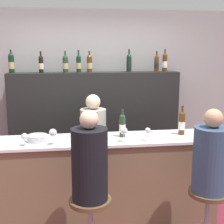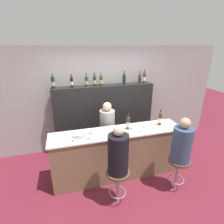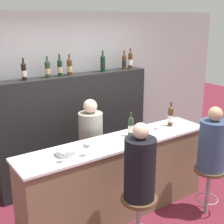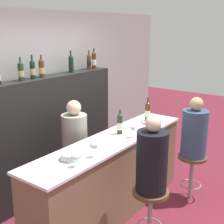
{
  "view_description": "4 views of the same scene",
  "coord_description": "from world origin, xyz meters",
  "px_view_note": "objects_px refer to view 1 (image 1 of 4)",
  "views": [
    {
      "loc": [
        -0.38,
        -3.1,
        2.02
      ],
      "look_at": [
        0.09,
        0.22,
        1.35
      ],
      "focal_mm": 50.0,
      "sensor_mm": 36.0,
      "label": 1
    },
    {
      "loc": [
        -0.93,
        -2.63,
        2.61
      ],
      "look_at": [
        -0.14,
        0.17,
        1.48
      ],
      "focal_mm": 28.0,
      "sensor_mm": 36.0,
      "label": 2
    },
    {
      "loc": [
        -2.11,
        -2.67,
        2.5
      ],
      "look_at": [
        -0.16,
        0.17,
        1.46
      ],
      "focal_mm": 50.0,
      "sensor_mm": 36.0,
      "label": 3
    },
    {
      "loc": [
        -2.89,
        -1.86,
        2.37
      ],
      "look_at": [
        -0.03,
        0.24,
        1.39
      ],
      "focal_mm": 50.0,
      "sensor_mm": 36.0,
      "label": 4
    }
  ],
  "objects_px": {
    "wine_bottle_counter_1": "(182,123)",
    "bartender": "(94,154)",
    "wine_bottle_backbar_5": "(129,63)",
    "bar_stool_left": "(90,212)",
    "wine_glass_3": "(148,131)",
    "wine_bottle_backbar_0": "(11,63)",
    "wine_bottle_counter_0": "(122,125)",
    "wine_bottle_backbar_4": "(90,63)",
    "wine_bottle_backbar_7": "(165,62)",
    "wine_glass_2": "(124,131)",
    "bar_stool_right": "(208,204)",
    "guest_seated_right": "(211,157)",
    "wine_bottle_backbar_2": "(65,64)",
    "guest_seated_left": "(90,162)",
    "wine_bottle_backbar_1": "(41,64)",
    "metal_bowl": "(37,138)",
    "wine_bottle_backbar_3": "(79,63)",
    "wine_bottle_backbar_6": "(157,63)",
    "wine_glass_0": "(24,137)",
    "wine_glass_1": "(53,133)"
  },
  "relations": [
    {
      "from": "wine_bottle_backbar_1",
      "to": "bar_stool_left",
      "type": "bearing_deg",
      "value": -73.2
    },
    {
      "from": "wine_bottle_backbar_6",
      "to": "guest_seated_right",
      "type": "xyz_separation_m",
      "value": [
        0.05,
        -1.79,
        -0.82
      ]
    },
    {
      "from": "bar_stool_left",
      "to": "guest_seated_left",
      "type": "distance_m",
      "value": 0.5
    },
    {
      "from": "wine_bottle_backbar_4",
      "to": "wine_bottle_backbar_6",
      "type": "xyz_separation_m",
      "value": [
        0.99,
        0.0,
        -0.0
      ]
    },
    {
      "from": "wine_glass_3",
      "to": "bar_stool_right",
      "type": "height_order",
      "value": "wine_glass_3"
    },
    {
      "from": "wine_glass_2",
      "to": "guest_seated_left",
      "type": "xyz_separation_m",
      "value": [
        -0.41,
        -0.51,
        -0.14
      ]
    },
    {
      "from": "wine_bottle_backbar_0",
      "to": "wine_bottle_backbar_5",
      "type": "xyz_separation_m",
      "value": [
        1.65,
        -0.0,
        -0.01
      ]
    },
    {
      "from": "wine_glass_3",
      "to": "wine_bottle_backbar_0",
      "type": "bearing_deg",
      "value": 141.37
    },
    {
      "from": "guest_seated_left",
      "to": "guest_seated_right",
      "type": "bearing_deg",
      "value": 0.0
    },
    {
      "from": "wine_glass_2",
      "to": "wine_glass_3",
      "type": "distance_m",
      "value": 0.26
    },
    {
      "from": "wine_bottle_backbar_4",
      "to": "bar_stool_left",
      "type": "height_order",
      "value": "wine_bottle_backbar_4"
    },
    {
      "from": "wine_bottle_backbar_1",
      "to": "wine_glass_2",
      "type": "bearing_deg",
      "value": -53.64
    },
    {
      "from": "bar_stool_left",
      "to": "wine_bottle_backbar_2",
      "type": "bearing_deg",
      "value": 96.53
    },
    {
      "from": "wine_bottle_counter_0",
      "to": "bar_stool_right",
      "type": "relative_size",
      "value": 0.49
    },
    {
      "from": "wine_glass_2",
      "to": "guest_seated_right",
      "type": "height_order",
      "value": "guest_seated_right"
    },
    {
      "from": "guest_seated_right",
      "to": "wine_bottle_backbar_5",
      "type": "bearing_deg",
      "value": 104.39
    },
    {
      "from": "wine_glass_2",
      "to": "bartender",
      "type": "bearing_deg",
      "value": 110.92
    },
    {
      "from": "wine_bottle_backbar_7",
      "to": "wine_glass_3",
      "type": "bearing_deg",
      "value": -114.0
    },
    {
      "from": "wine_bottle_counter_0",
      "to": "wine_bottle_counter_1",
      "type": "xyz_separation_m",
      "value": [
        0.71,
        0.0,
        0.01
      ]
    },
    {
      "from": "wine_bottle_counter_0",
      "to": "bartender",
      "type": "bearing_deg",
      "value": 119.6
    },
    {
      "from": "wine_bottle_backbar_2",
      "to": "metal_bowl",
      "type": "height_order",
      "value": "wine_bottle_backbar_2"
    },
    {
      "from": "wine_glass_3",
      "to": "wine_glass_1",
      "type": "bearing_deg",
      "value": -180.0
    },
    {
      "from": "wine_bottle_backbar_7",
      "to": "guest_seated_left",
      "type": "distance_m",
      "value": 2.33
    },
    {
      "from": "guest_seated_right",
      "to": "bartender",
      "type": "height_order",
      "value": "guest_seated_right"
    },
    {
      "from": "wine_bottle_backbar_0",
      "to": "wine_bottle_backbar_1",
      "type": "bearing_deg",
      "value": -0.0
    },
    {
      "from": "wine_bottle_backbar_5",
      "to": "guest_seated_left",
      "type": "xyz_separation_m",
      "value": [
        -0.71,
        -1.79,
        -0.81
      ]
    },
    {
      "from": "wine_bottle_backbar_3",
      "to": "wine_bottle_counter_1",
      "type": "bearing_deg",
      "value": -43.34
    },
    {
      "from": "wine_bottle_backbar_0",
      "to": "guest_seated_right",
      "type": "height_order",
      "value": "wine_bottle_backbar_0"
    },
    {
      "from": "wine_bottle_backbar_1",
      "to": "wine_bottle_backbar_4",
      "type": "relative_size",
      "value": 0.98
    },
    {
      "from": "wine_bottle_backbar_4",
      "to": "bartender",
      "type": "height_order",
      "value": "wine_bottle_backbar_4"
    },
    {
      "from": "wine_bottle_backbar_6",
      "to": "wine_glass_3",
      "type": "height_order",
      "value": "wine_bottle_backbar_6"
    },
    {
      "from": "guest_seated_left",
      "to": "guest_seated_right",
      "type": "relative_size",
      "value": 1.03
    },
    {
      "from": "wine_bottle_counter_1",
      "to": "bartender",
      "type": "bearing_deg",
      "value": 152.68
    },
    {
      "from": "wine_glass_2",
      "to": "wine_bottle_backbar_1",
      "type": "bearing_deg",
      "value": 126.36
    },
    {
      "from": "wine_glass_3",
      "to": "metal_bowl",
      "type": "relative_size",
      "value": 0.66
    },
    {
      "from": "wine_bottle_backbar_0",
      "to": "bar_stool_right",
      "type": "bearing_deg",
      "value": -40.38
    },
    {
      "from": "wine_bottle_backbar_1",
      "to": "guest_seated_right",
      "type": "relative_size",
      "value": 0.36
    },
    {
      "from": "bar_stool_left",
      "to": "wine_glass_2",
      "type": "bearing_deg",
      "value": 51.2
    },
    {
      "from": "wine_glass_3",
      "to": "wine_bottle_backbar_6",
      "type": "bearing_deg",
      "value": 70.78
    },
    {
      "from": "wine_bottle_counter_0",
      "to": "guest_seated_right",
      "type": "height_order",
      "value": "guest_seated_right"
    },
    {
      "from": "wine_bottle_backbar_5",
      "to": "bar_stool_left",
      "type": "xyz_separation_m",
      "value": [
        -0.71,
        -1.79,
        -1.32
      ]
    },
    {
      "from": "bar_stool_left",
      "to": "guest_seated_right",
      "type": "height_order",
      "value": "guest_seated_right"
    },
    {
      "from": "wine_bottle_backbar_0",
      "to": "bar_stool_right",
      "type": "height_order",
      "value": "wine_bottle_backbar_0"
    },
    {
      "from": "wine_bottle_backbar_2",
      "to": "guest_seated_right",
      "type": "xyz_separation_m",
      "value": [
        1.37,
        -1.79,
        -0.82
      ]
    },
    {
      "from": "wine_bottle_backbar_4",
      "to": "wine_bottle_backbar_7",
      "type": "distance_m",
      "value": 1.11
    },
    {
      "from": "wine_bottle_counter_0",
      "to": "wine_bottle_backbar_3",
      "type": "xyz_separation_m",
      "value": [
        -0.44,
        1.09,
        0.65
      ]
    },
    {
      "from": "wine_bottle_counter_1",
      "to": "wine_bottle_backbar_2",
      "type": "relative_size",
      "value": 1.16
    },
    {
      "from": "wine_bottle_backbar_0",
      "to": "wine_bottle_backbar_6",
      "type": "distance_m",
      "value": 2.06
    },
    {
      "from": "wine_bottle_counter_1",
      "to": "wine_bottle_backbar_1",
      "type": "height_order",
      "value": "wine_bottle_backbar_1"
    },
    {
      "from": "wine_bottle_backbar_6",
      "to": "wine_glass_0",
      "type": "distance_m",
      "value": 2.29
    }
  ]
}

